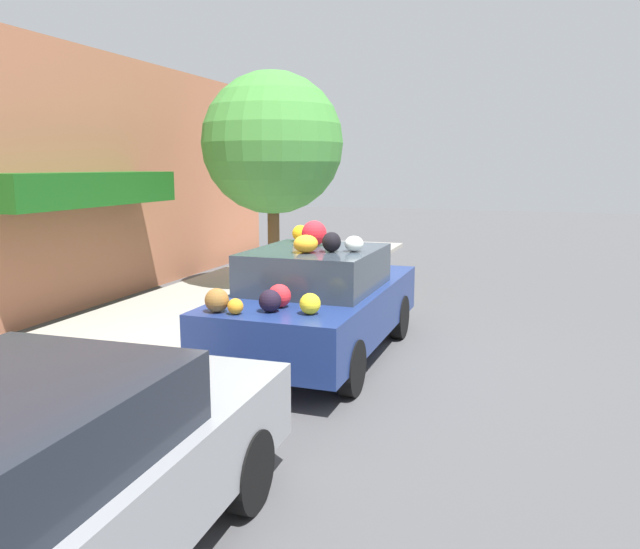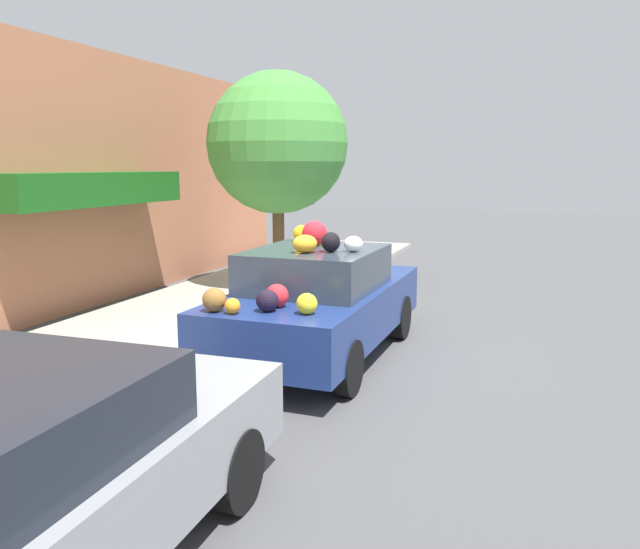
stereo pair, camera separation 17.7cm
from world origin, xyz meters
name	(u,v)px [view 1 (the left image)]	position (x,y,z in m)	size (l,w,h in m)	color
ground_plane	(312,355)	(0.00, 0.00, 0.00)	(60.00, 60.00, 0.00)	#4C4C4F
sidewalk_curb	(142,335)	(0.00, 2.70, 0.05)	(24.00, 3.20, 0.11)	#9E998E
building_facade	(17,182)	(0.07, 4.91, 2.31)	(18.00, 1.20, 4.63)	#B26B4C
street_tree	(272,144)	(3.99, 2.22, 3.00)	(2.82, 2.82, 4.31)	brown
fire_hydrant	(243,299)	(1.11, 1.56, 0.45)	(0.20, 0.20, 0.70)	gold
art_car	(319,301)	(-0.05, -0.12, 0.79)	(4.12, 1.85, 1.83)	navy
parked_car_plain	(30,484)	(-5.08, -0.04, 0.72)	(3.96, 1.90, 1.38)	gray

